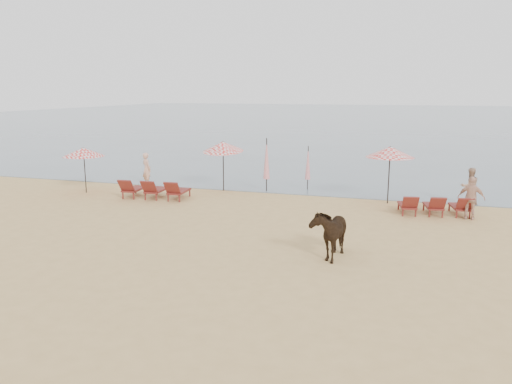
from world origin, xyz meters
TOP-DOWN VIEW (x-y plane):
  - ground at (0.00, 0.00)m, footprint 120.00×120.00m
  - sea at (0.00, 80.00)m, footprint 160.00×140.00m
  - lounger_cluster_left at (-5.49, 7.33)m, footprint 2.92×1.83m
  - lounger_cluster_right at (6.39, 7.86)m, footprint 2.80×1.94m
  - umbrella_open_left_a at (-9.24, 7.56)m, footprint 1.90×1.90m
  - umbrella_open_left_b at (-3.18, 9.96)m, footprint 1.94×1.98m
  - umbrella_open_right at (4.56, 9.47)m, footprint 2.02×2.02m
  - umbrella_closed_left at (0.68, 11.32)m, footprint 0.26×0.26m
  - umbrella_closed_right at (-1.12, 10.33)m, footprint 0.31×0.31m
  - cow at (3.25, 1.75)m, footprint 0.95×1.85m
  - beachgoer_left at (-7.39, 10.06)m, footprint 0.73×0.68m
  - beachgoer_right_a at (7.87, 10.19)m, footprint 0.94×0.84m
  - beachgoer_right_b at (7.66, 7.58)m, footprint 1.02×0.56m

SIDE VIEW (x-z plane):
  - ground at x=0.00m, z-range 0.00..0.00m
  - sea at x=0.00m, z-range -0.03..0.03m
  - lounger_cluster_right at x=6.39m, z-range 0.11..0.68m
  - lounger_cluster_left at x=-5.49m, z-range 0.12..0.74m
  - cow at x=3.25m, z-range 0.00..1.51m
  - beachgoer_right_a at x=7.87m, z-range 0.00..1.60m
  - beachgoer_right_b at x=7.66m, z-range 0.00..1.64m
  - beachgoer_left at x=-7.39m, z-range 0.00..1.68m
  - umbrella_closed_left at x=0.68m, z-range 0.25..2.41m
  - umbrella_closed_right at x=-1.12m, z-range 0.30..2.87m
  - umbrella_open_left_a at x=-9.24m, z-range 0.86..3.02m
  - umbrella_open_left_b at x=-3.18m, z-range 0.91..3.38m
  - umbrella_open_right at x=4.56m, z-range 0.99..3.46m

